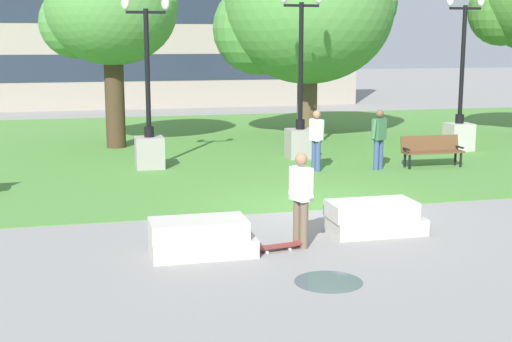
% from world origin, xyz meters
% --- Properties ---
extents(ground_plane, '(140.00, 140.00, 0.00)m').
position_xyz_m(ground_plane, '(0.00, 0.00, 0.00)').
color(ground_plane, gray).
extents(grass_lawn, '(40.00, 20.00, 0.02)m').
position_xyz_m(grass_lawn, '(0.00, 10.00, 0.01)').
color(grass_lawn, '#4C8438').
rests_on(grass_lawn, ground).
extents(concrete_block_center, '(1.80, 0.90, 0.64)m').
position_xyz_m(concrete_block_center, '(-3.06, -2.64, 0.31)').
color(concrete_block_center, '#B2ADA3').
rests_on(concrete_block_center, ground).
extents(concrete_block_left, '(1.83, 0.90, 0.64)m').
position_xyz_m(concrete_block_left, '(0.39, -2.06, 0.31)').
color(concrete_block_left, '#B2ADA3').
rests_on(concrete_block_left, ground).
extents(person_skateboarder, '(0.36, 0.60, 1.71)m').
position_xyz_m(person_skateboarder, '(-1.24, -2.58, 0.96)').
color(person_skateboarder, brown).
rests_on(person_skateboarder, ground).
extents(skateboard, '(1.04, 0.36, 0.14)m').
position_xyz_m(skateboard, '(-1.73, -2.71, 0.09)').
color(skateboard, maroon).
rests_on(skateboard, ground).
extents(puddle, '(1.06, 1.06, 0.01)m').
position_xyz_m(puddle, '(-1.38, -4.48, 0.00)').
color(puddle, '#47515B').
rests_on(puddle, ground).
extents(park_bench_near_right, '(1.81, 0.57, 0.90)m').
position_xyz_m(park_bench_near_right, '(4.88, 4.26, 0.54)').
color(park_bench_near_right, brown).
rests_on(park_bench_near_right, grass_lawn).
extents(lamp_post_left, '(1.32, 0.80, 5.16)m').
position_xyz_m(lamp_post_left, '(1.63, 6.70, 1.06)').
color(lamp_post_left, gray).
rests_on(lamp_post_left, grass_lawn).
extents(lamp_post_center, '(1.32, 0.80, 5.14)m').
position_xyz_m(lamp_post_center, '(7.26, 6.93, 1.06)').
color(lamp_post_center, '#ADA89E').
rests_on(lamp_post_center, grass_lawn).
extents(lamp_post_right, '(1.32, 0.80, 4.89)m').
position_xyz_m(lamp_post_right, '(-3.11, 5.99, 1.02)').
color(lamp_post_right, gray).
rests_on(lamp_post_right, grass_lawn).
extents(tree_far_left, '(6.52, 6.21, 7.31)m').
position_xyz_m(tree_far_left, '(3.16, 11.02, 4.61)').
color(tree_far_left, brown).
rests_on(tree_far_left, grass_lawn).
extents(tree_near_left, '(4.57, 4.35, 6.48)m').
position_xyz_m(tree_near_left, '(-3.90, 10.30, 4.57)').
color(tree_near_left, '#42301E').
rests_on(tree_near_left, grass_lawn).
extents(person_bystander_near_lawn, '(0.32, 0.62, 1.71)m').
position_xyz_m(person_bystander_near_lawn, '(1.40, 4.42, 0.98)').
color(person_bystander_near_lawn, '#384C7A').
rests_on(person_bystander_near_lawn, grass_lawn).
extents(person_bystander_far_lawn, '(0.65, 0.52, 1.71)m').
position_xyz_m(person_bystander_far_lawn, '(3.19, 4.19, 0.98)').
color(person_bystander_far_lawn, '#384C7A').
rests_on(person_bystander_far_lawn, grass_lawn).
extents(building_facade_distant, '(26.28, 1.03, 9.35)m').
position_xyz_m(building_facade_distant, '(-2.77, 24.50, 4.67)').
color(building_facade_distant, gray).
rests_on(building_facade_distant, ground).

